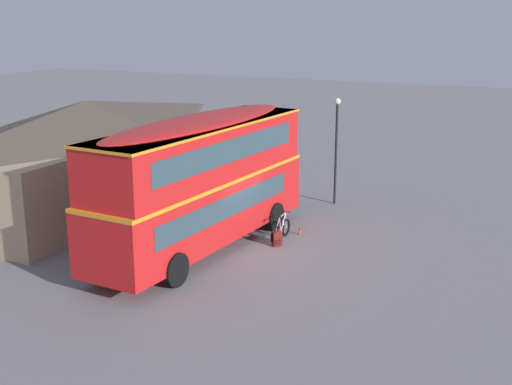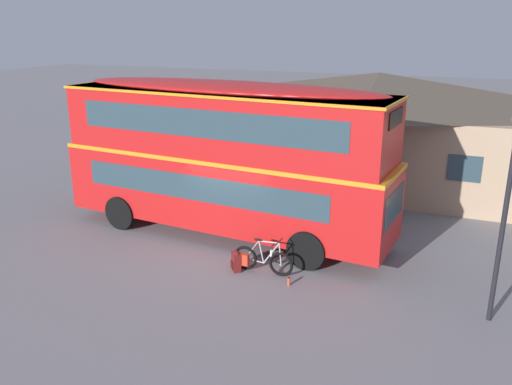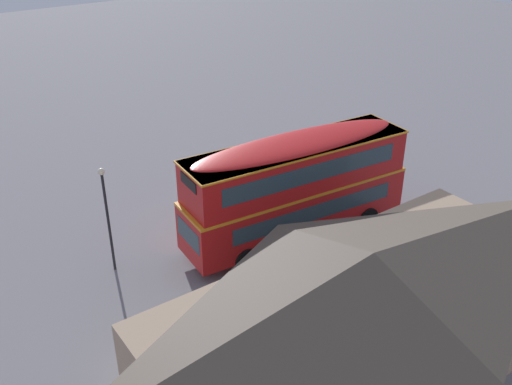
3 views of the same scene
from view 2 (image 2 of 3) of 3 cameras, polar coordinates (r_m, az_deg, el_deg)
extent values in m
plane|color=slate|center=(15.91, -2.26, -5.75)|extent=(120.00, 120.00, 0.00)
cylinder|color=black|center=(16.36, 8.68, -3.20)|extent=(1.12, 0.37, 1.10)
cylinder|color=black|center=(14.28, 5.54, -6.25)|extent=(1.12, 0.37, 1.10)
cylinder|color=black|center=(19.27, -9.85, -0.02)|extent=(1.12, 0.37, 1.10)
cylinder|color=black|center=(17.54, -14.50, -2.12)|extent=(1.12, 0.37, 1.10)
cube|color=red|center=(16.29, -3.39, 0.50)|extent=(10.62, 3.32, 2.10)
cube|color=orange|center=(16.01, -3.46, 4.19)|extent=(10.64, 3.34, 0.12)
cube|color=red|center=(15.81, -3.52, 7.65)|extent=(10.31, 3.24, 1.90)
ellipsoid|color=red|center=(15.66, -3.60, 11.36)|extent=(10.09, 3.18, 0.36)
cube|color=#2D424C|center=(14.39, 14.76, -1.39)|extent=(0.22, 2.05, 0.90)
cube|color=black|center=(13.85, 14.96, 7.85)|extent=(0.17, 1.38, 0.44)
cube|color=#2D424C|center=(15.31, -6.41, 0.45)|extent=(8.14, 0.68, 0.76)
cube|color=#2D424C|center=(14.77, -5.96, 7.46)|extent=(8.55, 0.72, 0.80)
cube|color=#2D424C|center=(17.34, -1.89, 2.61)|extent=(8.14, 0.68, 0.76)
cube|color=#2D424C|center=(16.82, -1.40, 8.80)|extent=(8.55, 0.72, 0.80)
cube|color=orange|center=(15.68, -3.59, 10.92)|extent=(10.42, 3.33, 0.08)
torus|color=black|center=(13.92, 2.74, -7.81)|extent=(0.68, 0.08, 0.68)
torus|color=black|center=(14.27, -1.16, -7.12)|extent=(0.68, 0.08, 0.68)
cylinder|color=#B2B2B7|center=(13.92, 2.74, -7.81)|extent=(0.05, 0.10, 0.05)
cylinder|color=#B2B2B7|center=(14.27, -1.16, -7.12)|extent=(0.05, 0.10, 0.05)
cylinder|color=#B7B7BC|center=(13.89, 1.68, -6.64)|extent=(0.46, 0.04, 0.67)
cylinder|color=#B7B7BC|center=(13.79, 1.42, -5.42)|extent=(0.58, 0.04, 0.07)
cylinder|color=#B7B7BC|center=(14.00, 0.58, -6.51)|extent=(0.18, 0.04, 0.63)
cylinder|color=#B7B7BC|center=(14.18, -0.16, -7.41)|extent=(0.54, 0.03, 0.09)
cylinder|color=#B7B7BC|center=(14.08, -0.43, -6.22)|extent=(0.42, 0.03, 0.57)
cylinder|color=#B7B7BC|center=(13.80, 2.64, -6.69)|extent=(0.09, 0.03, 0.59)
cylinder|color=black|center=(13.67, 2.55, -5.35)|extent=(0.03, 0.46, 0.03)
ellipsoid|color=black|center=(13.89, 0.24, -5.17)|extent=(0.26, 0.10, 0.06)
cube|color=red|center=(14.12, -1.35, -7.31)|extent=(0.28, 0.14, 0.32)
cylinder|color=silver|center=(13.89, 1.68, -6.64)|extent=(0.07, 0.07, 0.18)
cube|color=maroon|center=(14.22, -2.18, -7.56)|extent=(0.36, 0.38, 0.52)
ellipsoid|color=maroon|center=(14.11, -2.19, -6.61)|extent=(0.34, 0.36, 0.10)
cube|color=#471111|center=(14.23, -2.63, -7.90)|extent=(0.17, 0.20, 0.18)
cylinder|color=black|center=(14.17, -1.65, -7.66)|extent=(0.05, 0.05, 0.42)
cylinder|color=black|center=(14.32, -1.83, -7.37)|extent=(0.05, 0.05, 0.42)
cylinder|color=#D84C33|center=(13.55, 3.59, -9.68)|extent=(0.08, 0.08, 0.21)
cylinder|color=black|center=(13.50, 3.60, -9.24)|extent=(0.05, 0.05, 0.03)
cube|color=tan|center=(22.34, 12.81, 5.02)|extent=(14.32, 6.22, 3.19)
pyramid|color=#4C4238|center=(21.97, 13.22, 10.83)|extent=(14.72, 6.62, 1.38)
cube|color=#3D2319|center=(19.49, 11.01, 1.66)|extent=(1.10, 0.04, 2.10)
cube|color=#2D424C|center=(20.31, 1.19, 4.68)|extent=(1.10, 0.04, 0.90)
cube|color=#2D424C|center=(18.95, 21.76, 2.45)|extent=(1.10, 0.04, 0.90)
cylinder|color=black|center=(12.34, 25.30, -3.54)|extent=(0.11, 0.11, 4.43)
camera|label=1|loc=(27.08, -64.36, 12.14)|focal=47.51mm
camera|label=3|loc=(32.86, 40.40, 27.95)|focal=40.29mm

